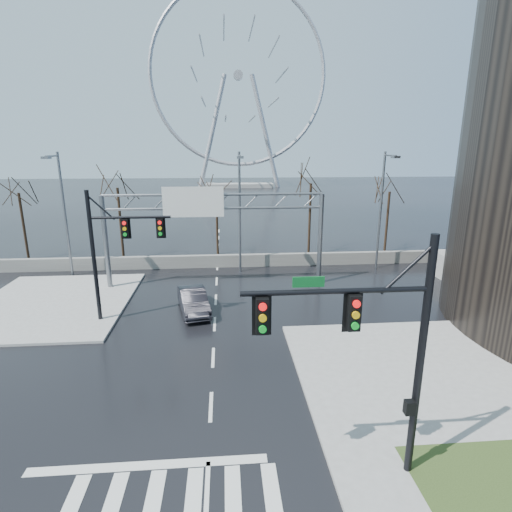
{
  "coord_description": "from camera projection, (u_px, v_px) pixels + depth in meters",
  "views": [
    {
      "loc": [
        0.71,
        -14.31,
        10.29
      ],
      "look_at": [
        2.57,
        8.75,
        4.0
      ],
      "focal_mm": 28.0,
      "sensor_mm": 36.0,
      "label": 1
    }
  ],
  "objects": [
    {
      "name": "sidewalk_right_ext",
      "position": [
        422.0,
        369.0,
        19.09
      ],
      "size": [
        12.0,
        10.0,
        0.15
      ],
      "primitive_type": "cube",
      "color": "gray",
      "rests_on": "ground"
    },
    {
      "name": "streetlight_mid",
      "position": [
        240.0,
        204.0,
        32.49
      ],
      "size": [
        0.5,
        2.55,
        10.0
      ],
      "color": "slate",
      "rests_on": "ground"
    },
    {
      "name": "grass_strip",
      "position": [
        500.0,
        489.0,
        12.25
      ],
      "size": [
        5.0,
        4.0,
        0.02
      ],
      "primitive_type": "cube",
      "color": "#2F401A",
      "rests_on": "sidewalk_near"
    },
    {
      "name": "sidewalk_far",
      "position": [
        53.0,
        303.0,
        27.07
      ],
      "size": [
        10.0,
        12.0,
        0.15
      ],
      "primitive_type": "cube",
      "color": "gray",
      "rests_on": "ground"
    },
    {
      "name": "tree_left",
      "position": [
        118.0,
        196.0,
        36.74
      ],
      "size": [
        3.75,
        3.75,
        7.5
      ],
      "color": "black",
      "rests_on": "ground"
    },
    {
      "name": "tree_right",
      "position": [
        311.0,
        192.0,
        38.08
      ],
      "size": [
        3.9,
        3.9,
        7.8
      ],
      "color": "black",
      "rests_on": "ground"
    },
    {
      "name": "ferris_wheel",
      "position": [
        238.0,
        83.0,
        101.32
      ],
      "size": [
        45.0,
        6.0,
        50.91
      ],
      "color": "gray",
      "rests_on": "ground"
    },
    {
      "name": "ground",
      "position": [
        211.0,
        407.0,
        16.41
      ],
      "size": [
        260.0,
        260.0,
        0.0
      ],
      "primitive_type": "plane",
      "color": "black",
      "rests_on": "ground"
    },
    {
      "name": "signal_mast_near",
      "position": [
        379.0,
        340.0,
        11.64
      ],
      "size": [
        5.52,
        0.41,
        8.0
      ],
      "color": "black",
      "rests_on": "ground"
    },
    {
      "name": "streetlight_left",
      "position": [
        62.0,
        206.0,
        31.4
      ],
      "size": [
        0.5,
        2.55,
        10.0
      ],
      "color": "slate",
      "rests_on": "ground"
    },
    {
      "name": "streetlight_right",
      "position": [
        383.0,
        202.0,
        33.42
      ],
      "size": [
        0.5,
        2.55,
        10.0
      ],
      "color": "slate",
      "rests_on": "ground"
    },
    {
      "name": "tree_center",
      "position": [
        217.0,
        202.0,
        38.61
      ],
      "size": [
        3.25,
        3.25,
        6.5
      ],
      "color": "black",
      "rests_on": "ground"
    },
    {
      "name": "tree_far_left",
      "position": [
        20.0,
        201.0,
        36.63
      ],
      "size": [
        3.5,
        3.5,
        7.0
      ],
      "color": "black",
      "rests_on": "ground"
    },
    {
      "name": "signal_mast_far",
      "position": [
        112.0,
        244.0,
        23.3
      ],
      "size": [
        4.72,
        0.41,
        8.0
      ],
      "color": "black",
      "rests_on": "ground"
    },
    {
      "name": "sign_gantry",
      "position": [
        209.0,
        219.0,
        29.41
      ],
      "size": [
        16.36,
        0.4,
        7.6
      ],
      "color": "slate",
      "rests_on": "ground"
    },
    {
      "name": "barrier_wall",
      "position": [
        217.0,
        261.0,
        35.5
      ],
      "size": [
        52.0,
        0.5,
        1.1
      ],
      "primitive_type": "cube",
      "color": "slate",
      "rests_on": "ground"
    },
    {
      "name": "tree_far_right",
      "position": [
        389.0,
        199.0,
        39.39
      ],
      "size": [
        3.4,
        3.4,
        6.8
      ],
      "color": "black",
      "rests_on": "ground"
    },
    {
      "name": "car",
      "position": [
        193.0,
        301.0,
        25.74
      ],
      "size": [
        2.57,
        4.85,
        1.52
      ],
      "primitive_type": "imported",
      "rotation": [
        0.0,
        0.0,
        0.22
      ],
      "color": "black",
      "rests_on": "ground"
    }
  ]
}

